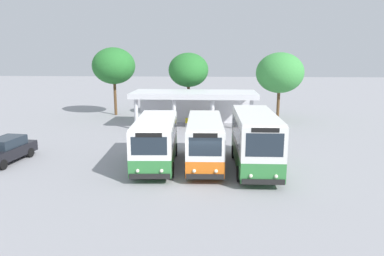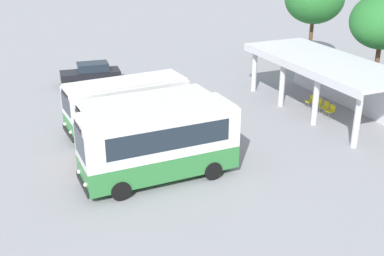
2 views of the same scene
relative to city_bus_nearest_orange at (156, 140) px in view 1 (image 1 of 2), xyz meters
name	(u,v)px [view 1 (image 1 of 2)]	position (x,y,z in m)	size (l,w,h in m)	color
ground_plane	(199,180)	(2.85, -2.51, -1.69)	(180.00, 180.00, 0.00)	#939399
city_bus_nearest_orange	(156,140)	(0.00, 0.00, 0.00)	(2.76, 7.09, 3.04)	black
city_bus_second_in_row	(205,140)	(3.07, 0.16, -0.01)	(2.41, 7.07, 3.02)	black
city_bus_middle_cream	(255,139)	(6.14, -0.30, 0.22)	(2.53, 7.33, 3.48)	black
parked_car_flank	(6,150)	(-9.92, 0.13, -0.86)	(2.23, 4.56, 1.62)	black
terminal_canopy	(195,100)	(1.76, 12.92, 0.87)	(11.90, 4.81, 3.40)	silver
waiting_chair_end_by_column	(188,122)	(1.13, 12.08, -1.17)	(0.44, 0.44, 0.86)	slate
waiting_chair_second_from_end	(194,122)	(1.78, 12.17, -1.17)	(0.44, 0.44, 0.86)	slate
waiting_chair_middle_seat	(201,122)	(2.44, 12.20, -1.17)	(0.44, 0.44, 0.86)	slate
waiting_chair_fourth_seat	(208,122)	(3.09, 12.13, -1.17)	(0.44, 0.44, 0.86)	slate
roadside_tree_behind_canopy	(188,70)	(0.84, 17.61, 3.52)	(4.37, 4.37, 7.09)	brown
roadside_tree_east_of_canopy	(280,73)	(10.53, 16.42, 3.31)	(4.96, 4.96, 7.12)	brown
roadside_tree_west_of_canopy	(114,66)	(-7.69, 18.45, 3.92)	(4.83, 4.83, 7.68)	brown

